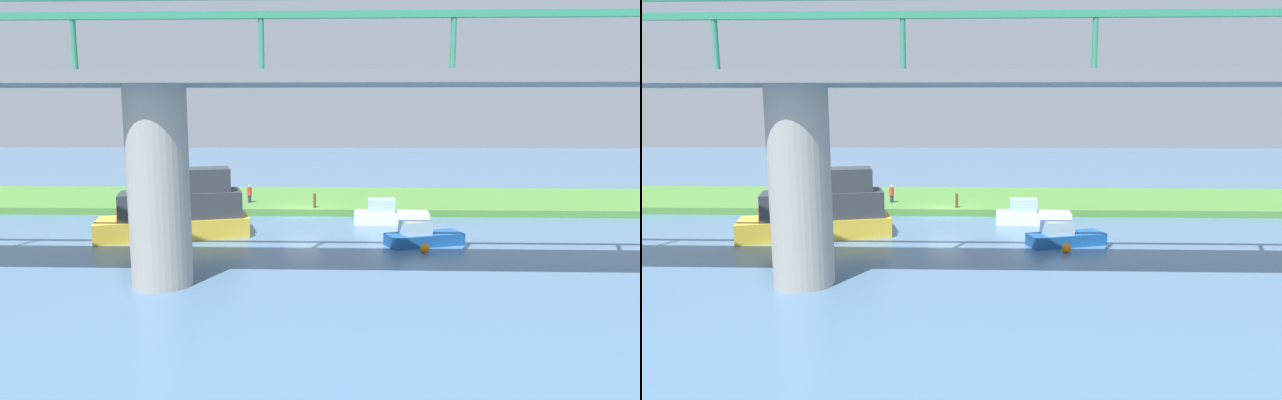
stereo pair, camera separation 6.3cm
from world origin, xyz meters
TOP-DOWN VIEW (x-y plane):
  - ground_plane at (0.00, 0.00)m, footprint 160.00×160.00m
  - grassy_bank at (0.00, -6.00)m, footprint 80.00×12.00m
  - bridge_pylon at (5.08, 15.94)m, footprint 2.58×2.58m
  - bridge_span at (5.08, 15.93)m, footprint 58.81×4.30m
  - person_on_bank at (4.37, -2.97)m, footprint 0.51×0.51m
  - mooring_post at (-0.80, -0.76)m, footprint 0.20×0.20m
  - riverboat_paddlewheel at (7.08, 6.69)m, footprint 9.28×5.23m
  - skiff_small at (-7.26, 8.45)m, footprint 4.59×2.84m
  - motorboat_red at (-5.96, 2.32)m, footprint 5.07×2.01m
  - marker_buoy at (-7.15, 10.14)m, footprint 0.50×0.50m

SIDE VIEW (x-z plane):
  - ground_plane at x=0.00m, z-range 0.00..0.00m
  - grassy_bank at x=0.00m, z-range 0.00..0.50m
  - marker_buoy at x=-7.15m, z-range 0.00..0.50m
  - skiff_small at x=-7.26m, z-range -0.21..1.24m
  - motorboat_red at x=-5.96m, z-range -0.24..1.42m
  - mooring_post at x=-0.80m, z-range 0.50..1.56m
  - person_on_bank at x=4.37m, z-range 0.51..1.90m
  - riverboat_paddlewheel at x=7.08m, z-range -0.58..3.92m
  - bridge_pylon at x=5.08m, z-range 0.00..8.48m
  - bridge_span at x=5.08m, z-range 7.36..10.61m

